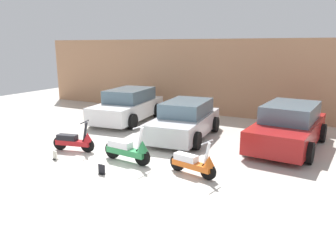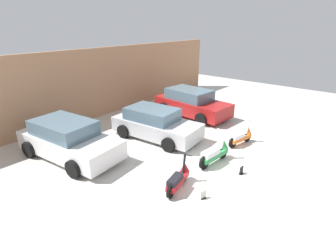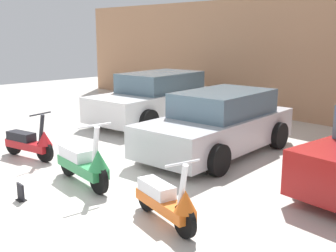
% 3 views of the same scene
% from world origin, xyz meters
% --- Properties ---
extents(ground_plane, '(28.00, 28.00, 0.00)m').
position_xyz_m(ground_plane, '(0.00, 0.00, 0.00)').
color(ground_plane, beige).
extents(wall_back, '(19.60, 0.12, 3.44)m').
position_xyz_m(wall_back, '(0.00, 7.80, 1.72)').
color(wall_back, tan).
rests_on(wall_back, ground_plane).
extents(scooter_front_left, '(1.35, 0.59, 0.96)m').
position_xyz_m(scooter_front_left, '(-1.75, 0.63, 0.34)').
color(scooter_front_left, black).
rests_on(scooter_front_left, ground_plane).
extents(scooter_front_right, '(1.56, 0.56, 1.09)m').
position_xyz_m(scooter_front_right, '(0.26, 0.58, 0.39)').
color(scooter_front_right, black).
rests_on(scooter_front_right, ground_plane).
extents(scooter_front_center, '(1.35, 0.56, 0.95)m').
position_xyz_m(scooter_front_center, '(2.24, 0.56, 0.34)').
color(scooter_front_center, black).
rests_on(scooter_front_center, ground_plane).
extents(car_rear_left, '(2.29, 4.15, 1.35)m').
position_xyz_m(car_rear_left, '(-2.75, 4.89, 0.65)').
color(car_rear_left, white).
rests_on(car_rear_left, ground_plane).
extents(car_rear_center, '(2.10, 3.88, 1.27)m').
position_xyz_m(car_rear_center, '(0.52, 3.66, 0.61)').
color(car_rear_center, '#B7B7BC').
rests_on(car_rear_center, ground_plane).
extents(car_rear_right, '(2.16, 4.12, 1.36)m').
position_xyz_m(car_rear_right, '(3.89, 4.19, 0.65)').
color(car_rear_right, maroon).
rests_on(car_rear_right, ground_plane).
extents(placard_near_left_scooter, '(0.20, 0.16, 0.26)m').
position_xyz_m(placard_near_left_scooter, '(-1.73, -0.21, 0.11)').
color(placard_near_left_scooter, black).
rests_on(placard_near_left_scooter, ground_plane).
extents(placard_near_right_scooter, '(0.20, 0.13, 0.26)m').
position_xyz_m(placard_near_right_scooter, '(0.15, -0.46, 0.11)').
color(placard_near_right_scooter, black).
rests_on(placard_near_right_scooter, ground_plane).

